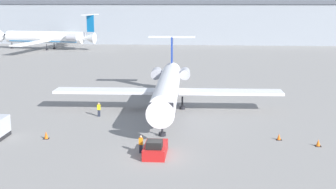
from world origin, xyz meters
name	(u,v)px	position (x,y,z in m)	size (l,w,h in m)	color
ground_plane	(156,158)	(0.00, 0.00, 0.00)	(600.00, 600.00, 0.00)	gray
terminal_building	(192,22)	(0.00, 120.00, 7.25)	(180.00, 16.80, 14.45)	#8C939E
airplane_main	(168,87)	(-0.43, 19.47, 3.26)	(31.04, 30.21, 9.05)	white
pushback_tug	(155,149)	(-0.18, 0.87, 0.63)	(2.14, 4.34, 1.72)	#B21919
worker_near_tug	(141,144)	(-1.67, 1.37, 0.95)	(0.40, 0.25, 1.80)	#232838
worker_by_wing	(99,109)	(-9.06, 15.51, 0.97)	(0.40, 0.26, 1.84)	#232838
traffic_cone_left	(46,135)	(-12.61, 5.34, 0.40)	(0.61, 0.61, 0.84)	black
traffic_cone_right	(279,137)	(12.61, 6.90, 0.33)	(0.57, 0.57, 0.70)	black
traffic_cone_mid	(318,143)	(16.32, 4.97, 0.34)	(0.61, 0.61, 0.72)	black
airplane_parked_far_left	(47,37)	(-42.60, 95.00, 3.64)	(31.33, 37.71, 10.55)	white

